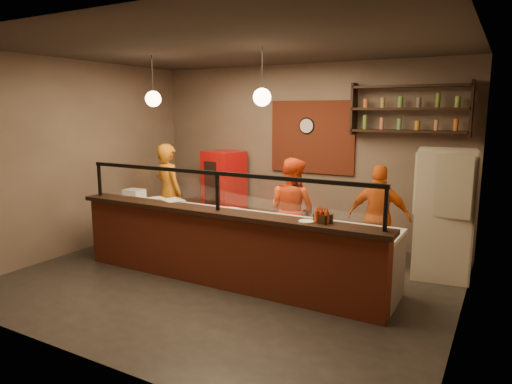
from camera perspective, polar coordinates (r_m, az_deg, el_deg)
The scene contains 29 objects.
floor at distance 6.67m, azimuth -3.20°, elevation -10.72°, with size 6.00×6.00×0.00m, color black.
ceiling at distance 6.29m, azimuth -3.50°, elevation 17.67°, with size 6.00×6.00×0.00m, color #332D27.
wall_back at distance 8.48m, azimuth 5.80°, elevation 4.87°, with size 6.00×6.00×0.00m, color #766056.
wall_left at distance 8.28m, azimuth -21.18°, elevation 4.11°, with size 5.00×5.00×0.00m, color #766056.
wall_right at distance 5.32m, azimuth 25.04°, elevation 0.80°, with size 5.00×5.00×0.00m, color #766056.
wall_front at distance 4.41m, azimuth -21.07°, elevation -0.69°, with size 6.00×6.00×0.00m, color #766056.
brick_patch at distance 8.36m, azimuth 7.02°, elevation 6.83°, with size 1.60×0.04×1.30m, color maroon.
service_counter at distance 6.27m, azimuth -4.72°, elevation -7.29°, with size 4.60×0.25×1.00m, color maroon.
counter_ledge at distance 6.13m, azimuth -4.79°, elevation -2.56°, with size 4.70×0.37×0.06m, color black.
worktop_cabinet at distance 6.70m, azimuth -2.31°, elevation -6.79°, with size 4.60×0.75×0.85m, color gray.
worktop at distance 6.58m, azimuth -2.34°, elevation -3.04°, with size 4.60×0.75×0.05m, color white.
sneeze_guard at distance 6.07m, azimuth -4.84°, elevation 0.58°, with size 4.50×0.05×0.52m.
wall_shelving at distance 7.71m, azimuth 18.61°, elevation 9.82°, with size 1.84×0.28×0.85m.
wall_clock at distance 8.38m, azimuth 6.38°, elevation 8.22°, with size 0.30×0.30×0.04m, color black.
pendant_left at distance 7.30m, azimuth -12.72°, elevation 11.30°, with size 0.24×0.24×0.77m.
pendant_right at distance 6.20m, azimuth 0.76°, elevation 11.78°, with size 0.24×0.24×0.77m.
cook_left at distance 8.50m, azimuth -10.86°, elevation -0.06°, with size 0.65×0.43×1.79m, color orange.
cook_mid at distance 7.17m, azimuth 4.52°, elevation -2.32°, with size 0.81×0.63×1.66m, color #E54415.
cook_right at distance 7.13m, azimuth 15.13°, elevation -3.03°, with size 0.93×0.39×1.58m, color #DC5B14.
fridge at distance 7.03m, azimuth 22.40°, elevation -2.55°, with size 0.77×0.72×1.84m, color beige.
red_cooler at distance 8.99m, azimuth -3.98°, elevation 0.03°, with size 0.68×0.63×1.59m, color red.
pizza_dough at distance 6.82m, azimuth -3.78°, elevation -2.32°, with size 0.49×0.49×0.01m, color beige.
prep_tub_a at distance 7.27m, azimuth -12.29°, elevation -1.25°, with size 0.27×0.21×0.13m, color white.
prep_tub_b at distance 7.99m, azimuth -15.00°, elevation -0.25°, with size 0.32×0.26×0.16m, color silver.
prep_tub_c at distance 6.92m, azimuth -10.34°, elevation -1.63°, with size 0.33×0.27×0.17m, color white.
rolling_pin at distance 6.96m, azimuth -7.98°, elevation -1.97°, with size 0.05×0.05×0.31m, color yellow.
condiment_caddy at distance 5.50m, azimuth 8.37°, elevation -3.25°, with size 0.19×0.15×0.10m, color black.
pepper_mill at distance 5.28m, azimuth 15.80°, elevation -3.53°, with size 0.05×0.05×0.21m, color black.
small_plate at distance 5.51m, azimuth 6.34°, elevation -3.66°, with size 0.19×0.19×0.01m, color silver.
Camera 1 is at (3.36, -5.25, 2.38)m, focal length 32.00 mm.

